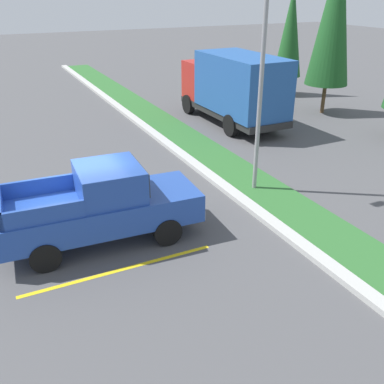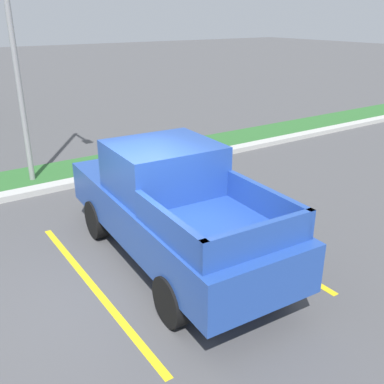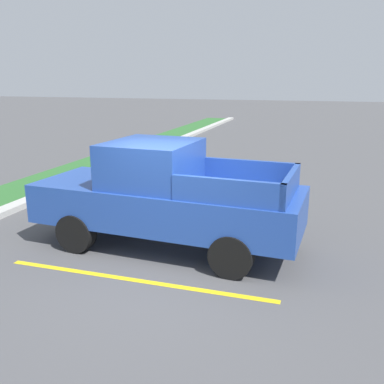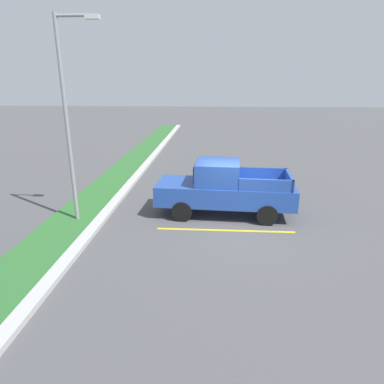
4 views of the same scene
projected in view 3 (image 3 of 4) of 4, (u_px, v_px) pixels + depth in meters
The scene contains 4 objects.
ground_plane at pixel (169, 269), 7.42m from camera, with size 120.00×120.00×0.00m, color #4C4C4F.
parking_line_near at pixel (135, 280), 7.01m from camera, with size 0.12×4.80×0.01m, color yellow.
parking_line_far at pixel (191, 222), 9.86m from camera, with size 0.12×4.80×0.01m, color yellow.
pickup_truck_main at pixel (165, 196), 8.18m from camera, with size 2.19×5.33×2.10m.
Camera 3 is at (-6.37, -2.43, 3.26)m, focal length 39.25 mm.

